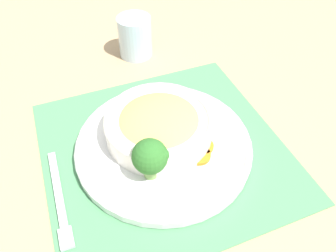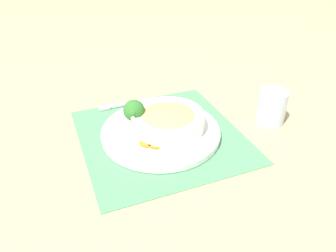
# 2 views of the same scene
# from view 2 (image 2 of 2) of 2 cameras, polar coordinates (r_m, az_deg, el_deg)

# --- Properties ---
(ground_plane) EXTENTS (4.00, 4.00, 0.00)m
(ground_plane) POSITION_cam_2_polar(r_m,az_deg,el_deg) (0.87, -1.25, -1.74)
(ground_plane) COLOR tan
(placemat) EXTENTS (0.43, 0.42, 0.00)m
(placemat) POSITION_cam_2_polar(r_m,az_deg,el_deg) (0.87, -1.25, -1.64)
(placemat) COLOR #4C8C59
(placemat) RESTS_ON ground_plane
(plate) EXTENTS (0.31, 0.31, 0.02)m
(plate) POSITION_cam_2_polar(r_m,az_deg,el_deg) (0.86, -1.26, -0.91)
(plate) COLOR white
(plate) RESTS_ON placemat
(bowl) EXTENTS (0.19, 0.19, 0.05)m
(bowl) POSITION_cam_2_polar(r_m,az_deg,el_deg) (0.85, -0.02, 1.18)
(bowl) COLOR silver
(bowl) RESTS_ON plate
(broccoli_floret) EXTENTS (0.06, 0.06, 0.08)m
(broccoli_floret) POSITION_cam_2_polar(r_m,az_deg,el_deg) (0.85, -5.93, 2.59)
(broccoli_floret) COLOR #759E51
(broccoli_floret) RESTS_ON plate
(carrot_slice_near) EXTENTS (0.04, 0.04, 0.01)m
(carrot_slice_near) POSITION_cam_2_polar(r_m,az_deg,el_deg) (0.81, -3.55, -2.82)
(carrot_slice_near) COLOR orange
(carrot_slice_near) RESTS_ON plate
(carrot_slice_middle) EXTENTS (0.04, 0.04, 0.01)m
(carrot_slice_middle) POSITION_cam_2_polar(r_m,az_deg,el_deg) (0.80, -2.11, -3.10)
(carrot_slice_middle) COLOR orange
(carrot_slice_middle) RESTS_ON plate
(water_glass) EXTENTS (0.08, 0.08, 0.10)m
(water_glass) POSITION_cam_2_polar(r_m,az_deg,el_deg) (0.95, 17.56, 2.93)
(water_glass) COLOR silver
(water_glass) RESTS_ON ground_plane
(fork) EXTENTS (0.02, 0.18, 0.01)m
(fork) POSITION_cam_2_polar(r_m,az_deg,el_deg) (1.01, -7.93, 3.72)
(fork) COLOR silver
(fork) RESTS_ON placemat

